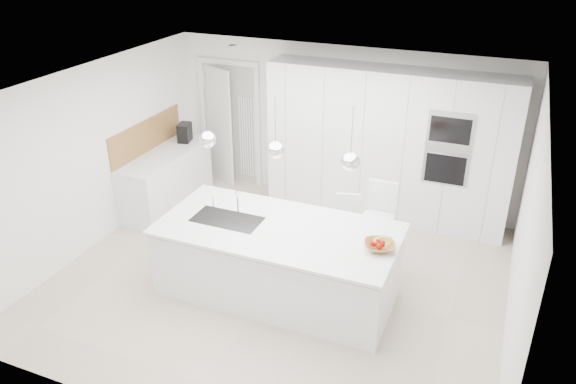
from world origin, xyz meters
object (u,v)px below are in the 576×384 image
at_px(fruit_bowl, 379,246).
at_px(bar_stool_left, 344,232).
at_px(espresso_machine, 185,132).
at_px(bar_stool_right, 378,229).
at_px(island_base, 277,263).

xyz_separation_m(fruit_bowl, bar_stool_left, (-0.66, 0.88, -0.45)).
relative_size(espresso_machine, bar_stool_right, 0.25).
distance_m(fruit_bowl, espresso_machine, 4.28).
bearing_deg(bar_stool_right, fruit_bowl, -76.30).
distance_m(espresso_machine, bar_stool_right, 3.72).
distance_m(island_base, fruit_bowl, 1.32).
bearing_deg(fruit_bowl, espresso_machine, 151.29).
relative_size(island_base, bar_stool_right, 2.32).
distance_m(island_base, bar_stool_left, 1.07).
bearing_deg(bar_stool_right, espresso_machine, 161.97).
relative_size(fruit_bowl, espresso_machine, 1.13).
relative_size(fruit_bowl, bar_stool_right, 0.28).
height_order(island_base, espresso_machine, espresso_machine).
height_order(espresso_machine, bar_stool_left, espresso_machine).
height_order(fruit_bowl, bar_stool_left, bar_stool_left).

